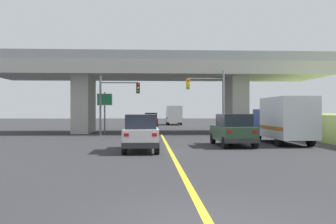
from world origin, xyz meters
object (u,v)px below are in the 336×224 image
(suv_crossing, at_px, (233,130))
(semi_truck_distant, at_px, (174,115))
(suv_lead, at_px, (141,133))
(box_truck, at_px, (284,120))
(highway_sign, at_px, (105,103))
(traffic_signal_nearside, at_px, (211,94))
(traffic_signal_farside, at_px, (114,97))
(sedan_oncoming, at_px, (151,120))

(suv_crossing, relative_size, semi_truck_distant, 0.66)
(semi_truck_distant, bearing_deg, suv_lead, -96.27)
(box_truck, distance_m, highway_sign, 18.30)
(suv_lead, bearing_deg, highway_sign, 103.50)
(traffic_signal_nearside, relative_size, traffic_signal_farside, 1.09)
(sedan_oncoming, height_order, traffic_signal_farside, traffic_signal_farside)
(highway_sign, relative_size, semi_truck_distant, 0.57)
(box_truck, bearing_deg, highway_sign, 137.41)
(suv_crossing, xyz_separation_m, traffic_signal_farside, (-8.38, 10.37, 2.47))
(suv_lead, xyz_separation_m, suv_crossing, (5.70, 2.66, 0.00))
(traffic_signal_nearside, bearing_deg, box_truck, -67.60)
(suv_crossing, height_order, traffic_signal_farside, traffic_signal_farside)
(traffic_signal_nearside, distance_m, traffic_signal_farside, 8.66)
(traffic_signal_nearside, height_order, semi_truck_distant, traffic_signal_nearside)
(box_truck, height_order, traffic_signal_nearside, traffic_signal_nearside)
(box_truck, distance_m, traffic_signal_farside, 15.23)
(highway_sign, bearing_deg, traffic_signal_nearside, -20.98)
(traffic_signal_farside, distance_m, highway_sign, 3.65)
(sedan_oncoming, distance_m, highway_sign, 14.22)
(traffic_signal_farside, height_order, highway_sign, traffic_signal_farside)
(box_truck, bearing_deg, traffic_signal_nearside, 112.40)
(suv_lead, xyz_separation_m, highway_sign, (-3.94, 16.41, 1.96))
(sedan_oncoming, bearing_deg, traffic_signal_farside, -101.35)
(traffic_signal_nearside, bearing_deg, suv_lead, -115.34)
(sedan_oncoming, xyz_separation_m, traffic_signal_nearside, (5.30, -17.11, 2.72))
(sedan_oncoming, bearing_deg, highway_sign, -109.12)
(suv_lead, xyz_separation_m, box_truck, (9.50, 4.06, 0.62))
(suv_crossing, height_order, semi_truck_distant, semi_truck_distant)
(traffic_signal_nearside, relative_size, highway_sign, 1.44)
(suv_lead, height_order, semi_truck_distant, semi_truck_distant)
(suv_crossing, distance_m, traffic_signal_farside, 13.56)
(suv_crossing, distance_m, semi_truck_distant, 38.24)
(traffic_signal_nearside, height_order, traffic_signal_farside, traffic_signal_nearside)
(box_truck, height_order, semi_truck_distant, box_truck)
(suv_crossing, relative_size, highway_sign, 1.16)
(sedan_oncoming, distance_m, semi_truck_distant, 11.81)
(sedan_oncoming, relative_size, highway_sign, 1.06)
(suv_crossing, distance_m, box_truck, 4.09)
(box_truck, bearing_deg, sedan_oncoming, 108.98)
(traffic_signal_nearside, xyz_separation_m, semi_truck_distant, (-1.48, 28.26, -2.10))
(traffic_signal_nearside, bearing_deg, semi_truck_distant, 93.00)
(traffic_signal_farside, bearing_deg, suv_lead, -78.37)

